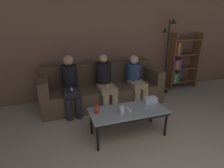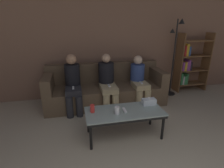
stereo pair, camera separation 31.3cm
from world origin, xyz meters
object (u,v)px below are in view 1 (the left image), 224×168
object	(u,v)px
bookshelf	(180,62)
tissue_box	(150,100)
coffee_table	(128,113)
seated_person_mid_right	(135,79)
cup_near_right	(122,110)
game_remote	(129,109)
cup_near_left	(97,109)
standing_lamp	(167,49)
seated_person_mid_left	(105,81)
seated_person_left_end	(71,83)
couch	(102,89)

from	to	relation	value
bookshelf	tissue_box	bearing A→B (deg)	-139.77
coffee_table	seated_person_mid_right	world-z (taller)	seated_person_mid_right
cup_near_right	game_remote	distance (m)	0.16
bookshelf	cup_near_right	bearing A→B (deg)	-144.45
cup_near_left	tissue_box	xyz separation A→B (m)	(0.92, 0.06, -0.01)
coffee_table	standing_lamp	distance (m)	2.27
cup_near_left	seated_person_mid_left	distance (m)	1.10
tissue_box	standing_lamp	bearing A→B (deg)	47.86
seated_person_mid_right	standing_lamp	bearing A→B (deg)	19.35
tissue_box	seated_person_mid_right	world-z (taller)	seated_person_mid_right
bookshelf	standing_lamp	world-z (taller)	standing_lamp
cup_near_left	seated_person_left_end	size ratio (longest dim) A/B	0.11
coffee_table	cup_near_right	xyz separation A→B (m)	(-0.14, -0.07, 0.10)
coffee_table	tissue_box	xyz separation A→B (m)	(0.44, 0.12, 0.09)
coffee_table	cup_near_right	distance (m)	0.18
cup_near_left	seated_person_left_end	distance (m)	1.06
bookshelf	game_remote	bearing A→B (deg)	-143.94
coffee_table	tissue_box	bearing A→B (deg)	15.34
bookshelf	standing_lamp	bearing A→B (deg)	-165.00
seated_person_mid_right	seated_person_left_end	bearing A→B (deg)	179.70
standing_lamp	cup_near_left	bearing A→B (deg)	-147.03
couch	standing_lamp	bearing A→B (deg)	4.27
cup_near_right	standing_lamp	bearing A→B (deg)	40.32
couch	cup_near_left	bearing A→B (deg)	-108.76
couch	cup_near_left	size ratio (longest dim) A/B	21.14
game_remote	standing_lamp	bearing A→B (deg)	41.29
cup_near_left	game_remote	world-z (taller)	cup_near_left
couch	tissue_box	distance (m)	1.29
coffee_table	cup_near_left	bearing A→B (deg)	172.73
game_remote	cup_near_left	bearing A→B (deg)	172.73
coffee_table	seated_person_mid_right	xyz separation A→B (m)	(0.63, 1.08, 0.16)
couch	game_remote	distance (m)	1.31
game_remote	couch	bearing A→B (deg)	92.61
cup_near_right	seated_person_mid_right	bearing A→B (deg)	56.21
coffee_table	standing_lamp	size ratio (longest dim) A/B	0.66
game_remote	cup_near_right	bearing A→B (deg)	-153.56
cup_near_left	game_remote	distance (m)	0.49
game_remote	seated_person_left_end	bearing A→B (deg)	124.63
coffee_table	cup_near_right	size ratio (longest dim) A/B	10.10
couch	game_remote	xyz separation A→B (m)	(0.06, -1.30, 0.14)
seated_person_left_end	seated_person_mid_right	distance (m)	1.38
cup_near_right	game_remote	size ratio (longest dim) A/B	0.78
cup_near_left	cup_near_right	size ratio (longest dim) A/B	1.02
cup_near_left	bookshelf	world-z (taller)	bookshelf
standing_lamp	bookshelf	bearing A→B (deg)	15.00
seated_person_left_end	seated_person_mid_left	distance (m)	0.69
couch	cup_near_right	xyz separation A→B (m)	(-0.08, -1.37, 0.18)
tissue_box	seated_person_mid_right	size ratio (longest dim) A/B	0.21
standing_lamp	tissue_box	bearing A→B (deg)	-132.14
couch	coffee_table	world-z (taller)	couch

